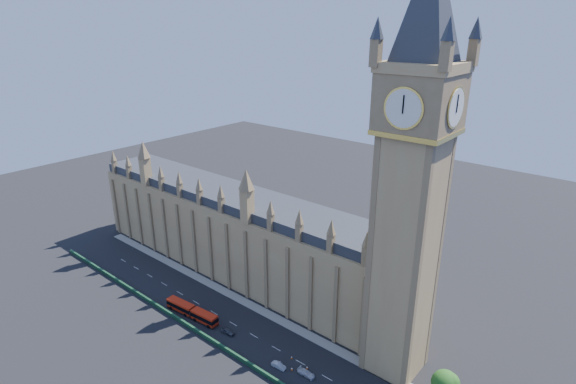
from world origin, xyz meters
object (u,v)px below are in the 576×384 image
Objects in this scene: red_bus at (192,311)px; car_grey at (228,331)px; car_silver at (279,366)px; car_white at (306,373)px.

car_grey is at bearing 0.26° from red_bus.
red_bus is at bearing 90.04° from car_grey.
car_silver is at bearing -98.27° from car_grey.
car_grey is at bearing 91.38° from car_white.
car_grey is 19.01m from car_silver.
car_silver is (18.99, -0.97, -0.07)m from car_grey.
red_bus is 4.09× the size of car_white.
car_silver is at bearing 106.76° from car_white.
car_grey reaches higher than car_silver.
car_white reaches higher than car_silver.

